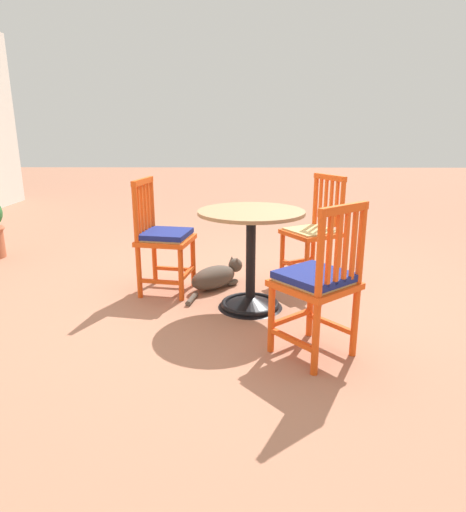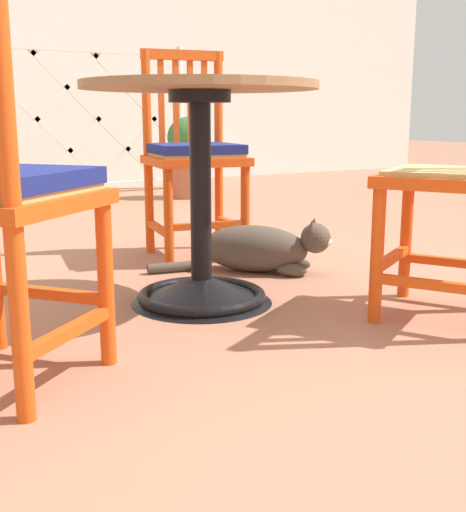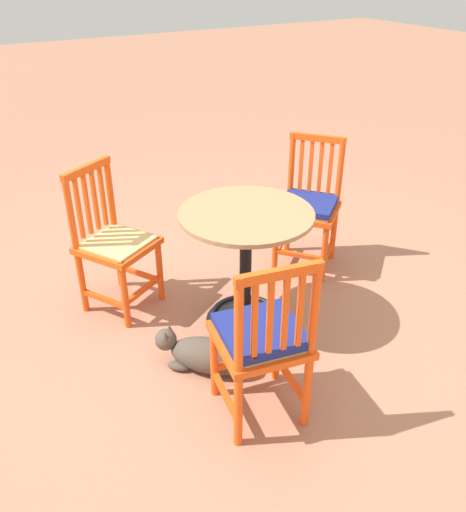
{
  "view_description": "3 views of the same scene",
  "coord_description": "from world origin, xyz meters",
  "px_view_note": "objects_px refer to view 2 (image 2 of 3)",
  "views": [
    {
      "loc": [
        -3.23,
        0.15,
        1.29
      ],
      "look_at": [
        -0.13,
        0.19,
        0.41
      ],
      "focal_mm": 31.69,
      "sensor_mm": 36.0,
      "label": 1
    },
    {
      "loc": [
        -1.1,
        -1.82,
        0.62
      ],
      "look_at": [
        0.03,
        0.06,
        0.15
      ],
      "focal_mm": 45.59,
      "sensor_mm": 36.0,
      "label": 2
    },
    {
      "loc": [
        1.32,
        2.33,
        1.99
      ],
      "look_at": [
        0.04,
        0.14,
        0.53
      ],
      "focal_mm": 37.5,
      "sensor_mm": 36.0,
      "label": 3
    }
  ],
  "objects_px": {
    "cafe_table": "(201,220)",
    "orange_chair_tucked_in": "(461,180)",
    "terracotta_planter": "(188,155)",
    "tabby_cat": "(263,249)",
    "orange_chair_facing_out": "(194,157)"
  },
  "relations": [
    {
      "from": "cafe_table",
      "to": "orange_chair_tucked_in",
      "type": "distance_m",
      "value": 0.83
    },
    {
      "from": "terracotta_planter",
      "to": "cafe_table",
      "type": "bearing_deg",
      "value": -116.22
    },
    {
      "from": "orange_chair_tucked_in",
      "to": "terracotta_planter",
      "type": "distance_m",
      "value": 3.26
    },
    {
      "from": "orange_chair_tucked_in",
      "to": "tabby_cat",
      "type": "height_order",
      "value": "orange_chair_tucked_in"
    },
    {
      "from": "orange_chair_tucked_in",
      "to": "tabby_cat",
      "type": "bearing_deg",
      "value": 102.2
    },
    {
      "from": "orange_chair_facing_out",
      "to": "orange_chair_tucked_in",
      "type": "bearing_deg",
      "value": -77.67
    },
    {
      "from": "orange_chair_tucked_in",
      "to": "terracotta_planter",
      "type": "xyz_separation_m",
      "value": [
        0.7,
        3.18,
        -0.11
      ]
    },
    {
      "from": "cafe_table",
      "to": "orange_chair_facing_out",
      "type": "relative_size",
      "value": 0.83
    },
    {
      "from": "cafe_table",
      "to": "terracotta_planter",
      "type": "distance_m",
      "value": 2.94
    },
    {
      "from": "orange_chair_tucked_in",
      "to": "terracotta_planter",
      "type": "relative_size",
      "value": 1.47
    },
    {
      "from": "orange_chair_tucked_in",
      "to": "orange_chair_facing_out",
      "type": "xyz_separation_m",
      "value": [
        -0.27,
        1.24,
        0.01
      ]
    },
    {
      "from": "orange_chair_tucked_in",
      "to": "orange_chair_facing_out",
      "type": "height_order",
      "value": "same"
    },
    {
      "from": "orange_chair_tucked_in",
      "to": "terracotta_planter",
      "type": "bearing_deg",
      "value": 77.67
    },
    {
      "from": "cafe_table",
      "to": "terracotta_planter",
      "type": "relative_size",
      "value": 1.23
    },
    {
      "from": "orange_chair_facing_out",
      "to": "tabby_cat",
      "type": "distance_m",
      "value": 0.56
    }
  ]
}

